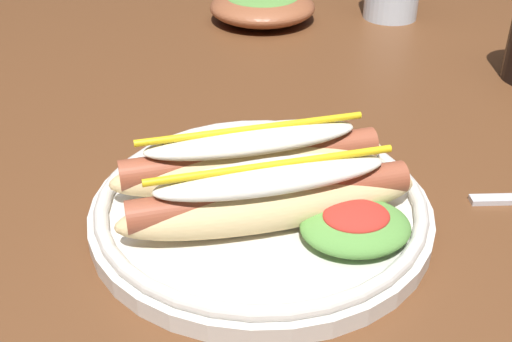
# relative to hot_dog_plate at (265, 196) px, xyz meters

# --- Properties ---
(dining_table) EXTENTS (1.46, 1.06, 0.74)m
(dining_table) POSITION_rel_hot_dog_plate_xyz_m (0.01, 0.16, -0.11)
(dining_table) COLOR brown
(dining_table) RESTS_ON ground_plane
(hot_dog_plate) EXTENTS (0.29, 0.29, 0.08)m
(hot_dog_plate) POSITION_rel_hot_dog_plate_xyz_m (0.00, 0.00, 0.00)
(hot_dog_plate) COLOR silver
(hot_dog_plate) RESTS_ON dining_table
(side_bowl) EXTENTS (0.16, 0.16, 0.05)m
(side_bowl) POSITION_rel_hot_dog_plate_xyz_m (0.07, 0.51, -0.00)
(side_bowl) COLOR brown
(side_bowl) RESTS_ON dining_table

